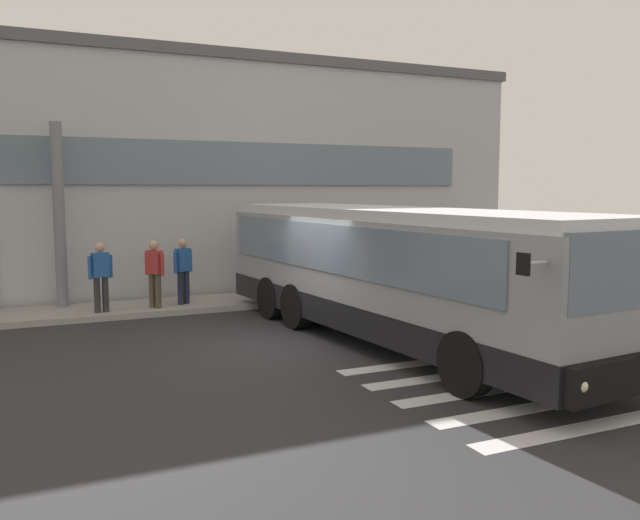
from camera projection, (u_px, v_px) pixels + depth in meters
ground_plane at (296, 343)px, 13.31m from camera, size 80.00×90.00×0.02m
bay_paint_stripes at (517, 386)px, 10.34m from camera, size 4.40×3.96×0.01m
terminal_building at (151, 178)px, 23.14m from camera, size 21.80×13.80×6.98m
boarding_curb at (228, 302)px, 17.64m from camera, size 24.00×2.00×0.15m
entry_support_column at (59, 216)px, 16.24m from camera, size 0.28×0.28×4.56m
bus_main_foreground at (395, 276)px, 13.24m from camera, size 3.44×10.90×2.70m
passenger_near_column at (100, 272)px, 15.67m from camera, size 0.58×0.44×1.68m
passenger_by_doorway at (155, 271)px, 16.23m from camera, size 0.41×0.49×1.68m
passenger_at_curb_edge at (183, 268)px, 16.78m from camera, size 0.53×0.37×1.68m
safety_bollard_yellow at (349, 287)px, 17.77m from camera, size 0.18×0.18×0.90m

